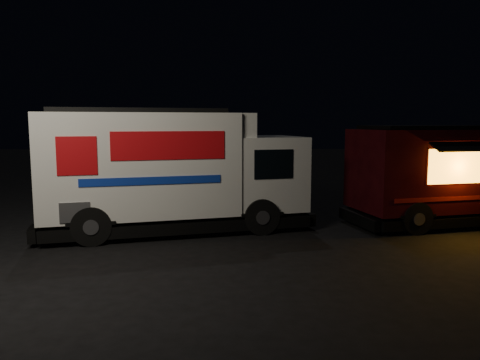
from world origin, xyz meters
name	(u,v)px	position (x,y,z in m)	size (l,w,h in m)	color
ground	(154,246)	(0.00, 0.00, 0.00)	(80.00, 80.00, 0.00)	black
white_truck	(176,170)	(0.36, 1.63, 1.62)	(7.17, 2.44, 3.25)	silver
red_truck	(452,175)	(8.18, 2.39, 1.41)	(6.04, 2.22, 2.81)	#3C0A0D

